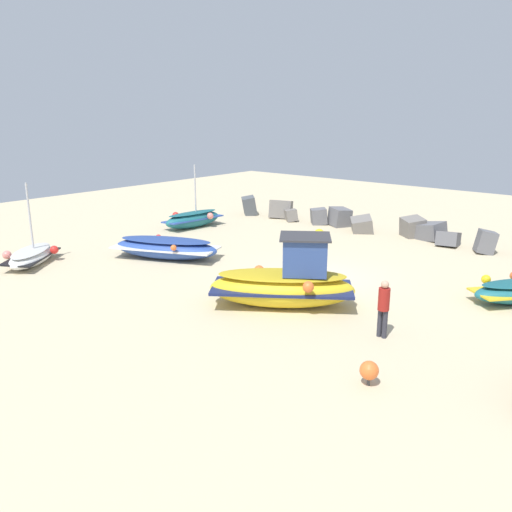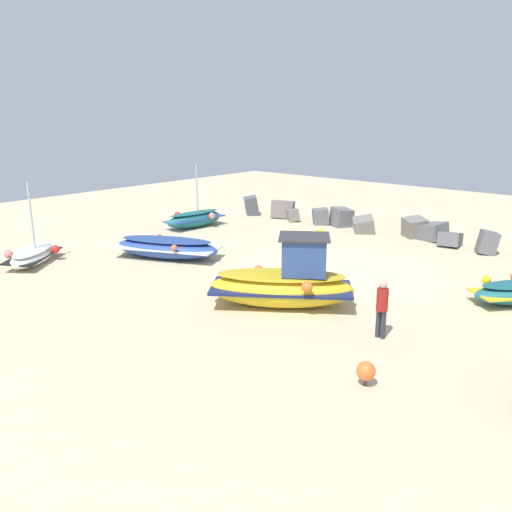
# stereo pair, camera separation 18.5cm
# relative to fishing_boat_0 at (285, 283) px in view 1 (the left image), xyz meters

# --- Properties ---
(ground_plane) EXTENTS (52.50, 52.50, 0.00)m
(ground_plane) POSITION_rel_fishing_boat_0_xyz_m (-0.74, 3.21, -0.79)
(ground_plane) COLOR beige
(fishing_boat_0) EXTENTS (4.83, 4.15, 2.36)m
(fishing_boat_0) POSITION_rel_fishing_boat_0_xyz_m (0.00, 0.00, 0.00)
(fishing_boat_0) COLOR gold
(fishing_boat_0) RESTS_ON ground_plane
(fishing_boat_1) EXTENTS (4.96, 3.54, 0.94)m
(fishing_boat_1) POSITION_rel_fishing_boat_0_xyz_m (-7.37, 1.22, -0.32)
(fishing_boat_1) COLOR #2D4C9E
(fishing_boat_1) RESTS_ON ground_plane
(fishing_boat_4) EXTENTS (1.89, 3.61, 3.42)m
(fishing_boat_4) POSITION_rel_fishing_boat_0_xyz_m (-11.03, 6.21, -0.31)
(fishing_boat_4) COLOR #1E6670
(fishing_boat_4) RESTS_ON ground_plane
(fishing_boat_5) EXTENTS (2.87, 3.20, 3.37)m
(fishing_boat_5) POSITION_rel_fishing_boat_0_xyz_m (-10.87, -2.99, -0.43)
(fishing_boat_5) COLOR white
(fishing_boat_5) RESTS_ON ground_plane
(person_walking) EXTENTS (0.32, 0.32, 1.66)m
(person_walking) POSITION_rel_fishing_boat_0_xyz_m (3.54, -0.19, 0.16)
(person_walking) COLOR #2D2D38
(person_walking) RESTS_ON ground_plane
(breakwater_rocks) EXTENTS (21.55, 2.45, 1.34)m
(breakwater_rocks) POSITION_rel_fishing_boat_0_xyz_m (-1.00, 11.48, -0.36)
(breakwater_rocks) COLOR #4C5156
(breakwater_rocks) RESTS_ON ground_plane
(mooring_buoy_0) EXTENTS (0.51, 0.51, 0.62)m
(mooring_buoy_0) POSITION_rel_fishing_boat_0_xyz_m (-4.03, 8.00, -0.43)
(mooring_buoy_0) COLOR #3F3F42
(mooring_buoy_0) RESTS_ON ground_plane
(mooring_buoy_1) EXTENTS (0.44, 0.44, 0.60)m
(mooring_buoy_1) POSITION_rel_fishing_boat_0_xyz_m (4.57, -2.82, -0.42)
(mooring_buoy_1) COLOR #3F3F42
(mooring_buoy_1) RESTS_ON ground_plane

